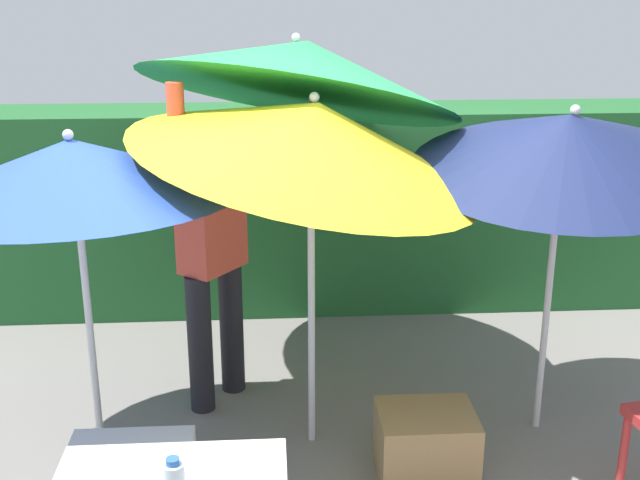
{
  "coord_description": "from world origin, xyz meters",
  "views": [
    {
      "loc": [
        -0.25,
        -3.53,
        2.36
      ],
      "look_at": [
        0.0,
        0.3,
        1.1
      ],
      "focal_mm": 44.4,
      "sensor_mm": 36.0,
      "label": 1
    }
  ],
  "objects_px": {
    "umbrella_navy": "(303,70)",
    "crate_cardboard": "(426,444)",
    "umbrella_rainbow": "(568,142)",
    "umbrella_yellow": "(73,169)",
    "umbrella_orange": "(313,134)",
    "person_vendor": "(212,249)"
  },
  "relations": [
    {
      "from": "umbrella_navy",
      "to": "crate_cardboard",
      "type": "xyz_separation_m",
      "value": [
        0.54,
        -1.29,
        -1.69
      ]
    },
    {
      "from": "umbrella_rainbow",
      "to": "umbrella_yellow",
      "type": "distance_m",
      "value": 2.38
    },
    {
      "from": "umbrella_orange",
      "to": "umbrella_yellow",
      "type": "relative_size",
      "value": 1.19
    },
    {
      "from": "umbrella_orange",
      "to": "crate_cardboard",
      "type": "relative_size",
      "value": 4.3
    },
    {
      "from": "person_vendor",
      "to": "crate_cardboard",
      "type": "xyz_separation_m",
      "value": [
        1.07,
        -0.84,
        -0.76
      ]
    },
    {
      "from": "umbrella_yellow",
      "to": "umbrella_navy",
      "type": "height_order",
      "value": "umbrella_navy"
    },
    {
      "from": "umbrella_rainbow",
      "to": "crate_cardboard",
      "type": "bearing_deg",
      "value": -150.33
    },
    {
      "from": "umbrella_yellow",
      "to": "umbrella_orange",
      "type": "bearing_deg",
      "value": 7.61
    },
    {
      "from": "umbrella_navy",
      "to": "crate_cardboard",
      "type": "height_order",
      "value": "umbrella_navy"
    },
    {
      "from": "umbrella_orange",
      "to": "person_vendor",
      "type": "height_order",
      "value": "umbrella_orange"
    },
    {
      "from": "person_vendor",
      "to": "crate_cardboard",
      "type": "bearing_deg",
      "value": -38.13
    },
    {
      "from": "umbrella_rainbow",
      "to": "umbrella_navy",
      "type": "relative_size",
      "value": 0.78
    },
    {
      "from": "umbrella_rainbow",
      "to": "crate_cardboard",
      "type": "height_order",
      "value": "umbrella_rainbow"
    },
    {
      "from": "person_vendor",
      "to": "crate_cardboard",
      "type": "height_order",
      "value": "person_vendor"
    },
    {
      "from": "umbrella_orange",
      "to": "crate_cardboard",
      "type": "height_order",
      "value": "umbrella_orange"
    },
    {
      "from": "crate_cardboard",
      "to": "umbrella_rainbow",
      "type": "bearing_deg",
      "value": 29.67
    },
    {
      "from": "umbrella_rainbow",
      "to": "umbrella_navy",
      "type": "distance_m",
      "value": 1.57
    },
    {
      "from": "umbrella_rainbow",
      "to": "umbrella_orange",
      "type": "relative_size",
      "value": 0.93
    },
    {
      "from": "umbrella_orange",
      "to": "umbrella_navy",
      "type": "xyz_separation_m",
      "value": [
        -0.0,
        0.9,
        0.21
      ]
    },
    {
      "from": "umbrella_navy",
      "to": "umbrella_yellow",
      "type": "bearing_deg",
      "value": -136.63
    },
    {
      "from": "umbrella_orange",
      "to": "crate_cardboard",
      "type": "bearing_deg",
      "value": -36.49
    },
    {
      "from": "umbrella_orange",
      "to": "person_vendor",
      "type": "relative_size",
      "value": 1.09
    }
  ]
}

